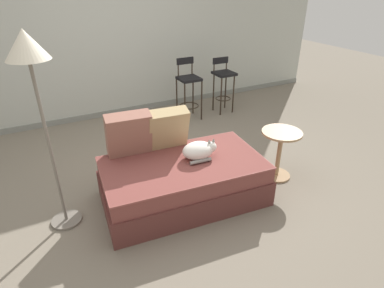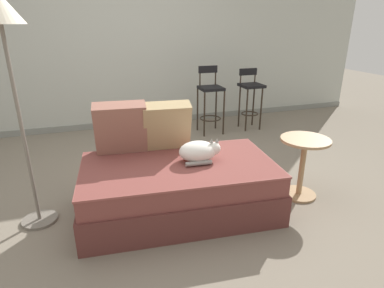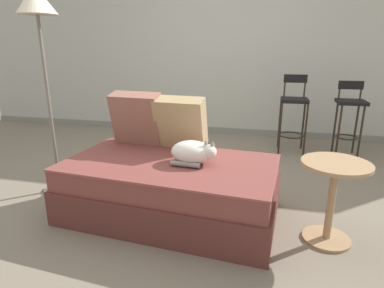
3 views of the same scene
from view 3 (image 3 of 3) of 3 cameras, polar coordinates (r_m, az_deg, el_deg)
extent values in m
plane|color=slate|center=(2.98, -1.53, -8.64)|extent=(16.00, 16.00, 0.00)
cube|color=#B7BCB2|center=(4.90, 5.27, 17.01)|extent=(8.00, 0.10, 2.60)
cube|color=gray|center=(5.00, 4.80, 2.48)|extent=(8.00, 0.02, 0.09)
cube|color=brown|center=(2.57, -3.81, -9.64)|extent=(1.69, 1.04, 0.27)
cube|color=brown|center=(2.48, -3.91, -5.02)|extent=(1.64, 1.00, 0.18)
cube|color=brown|center=(2.45, -3.95, -3.29)|extent=(1.66, 1.01, 0.02)
cube|color=#936051|center=(2.87, -9.66, 4.55)|extent=(0.46, 0.29, 0.47)
cube|color=tan|center=(2.72, -2.06, 3.86)|extent=(0.44, 0.29, 0.45)
ellipsoid|color=white|center=(2.39, 0.00, -1.45)|extent=(0.34, 0.26, 0.17)
sphere|color=white|center=(2.33, 3.06, -1.44)|extent=(0.11, 0.11, 0.11)
cone|color=gray|center=(2.31, 2.47, 0.32)|extent=(0.03, 0.03, 0.04)
cone|color=gray|center=(2.30, 3.70, 0.24)|extent=(0.03, 0.03, 0.04)
cylinder|color=gray|center=(2.32, -1.26, -3.61)|extent=(0.22, 0.05, 0.04)
cylinder|color=#2D2319|center=(4.06, 15.39, 2.56)|extent=(0.02, 0.02, 0.64)
cylinder|color=#2D2319|center=(4.09, 19.52, 2.27)|extent=(0.02, 0.02, 0.64)
cylinder|color=#2D2319|center=(4.35, 15.28, 3.49)|extent=(0.02, 0.02, 0.64)
cylinder|color=#2D2319|center=(4.37, 19.14, 3.22)|extent=(0.02, 0.02, 0.64)
torus|color=#2D2319|center=(4.24, 17.21, 1.52)|extent=(0.31, 0.31, 0.02)
cube|color=black|center=(4.15, 17.74, 7.45)|extent=(0.32, 0.32, 0.04)
cylinder|color=#2D2319|center=(4.26, 16.13, 9.36)|extent=(0.02, 0.02, 0.27)
cylinder|color=#2D2319|center=(4.28, 19.38, 9.10)|extent=(0.02, 0.02, 0.27)
cube|color=black|center=(4.25, 17.92, 11.01)|extent=(0.28, 0.03, 0.10)
cylinder|color=#2D2319|center=(4.18, 24.62, 1.99)|extent=(0.02, 0.02, 0.64)
cylinder|color=#2D2319|center=(4.23, 27.80, 1.75)|extent=(0.02, 0.02, 0.64)
cylinder|color=#2D2319|center=(4.41, 24.05, 2.77)|extent=(0.02, 0.02, 0.64)
cylinder|color=#2D2319|center=(4.46, 27.08, 2.54)|extent=(0.02, 0.02, 0.64)
torus|color=#2D2319|center=(4.34, 25.74, 1.13)|extent=(0.26, 0.26, 0.02)
cube|color=black|center=(4.25, 26.47, 6.70)|extent=(0.32, 0.32, 0.04)
cylinder|color=#2D2319|center=(4.34, 24.69, 8.20)|extent=(0.02, 0.02, 0.20)
cylinder|color=#2D2319|center=(4.40, 27.78, 7.89)|extent=(0.02, 0.02, 0.20)
cube|color=black|center=(4.36, 26.42, 9.37)|extent=(0.28, 0.03, 0.10)
cylinder|color=tan|center=(2.37, 23.44, -9.77)|extent=(0.05, 0.05, 0.55)
cylinder|color=tan|center=(2.50, 22.72, -15.21)|extent=(0.32, 0.32, 0.02)
cylinder|color=tan|center=(2.27, 24.28, -3.27)|extent=(0.44, 0.44, 0.02)
cylinder|color=slate|center=(3.27, -22.39, -7.31)|extent=(0.28, 0.28, 0.02)
cylinder|color=slate|center=(3.06, -23.96, 5.71)|extent=(0.03, 0.03, 1.53)
camera|label=1|loc=(2.03, -91.97, 23.70)|focal=30.00mm
camera|label=2|loc=(1.37, -86.26, 12.86)|focal=30.00mm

